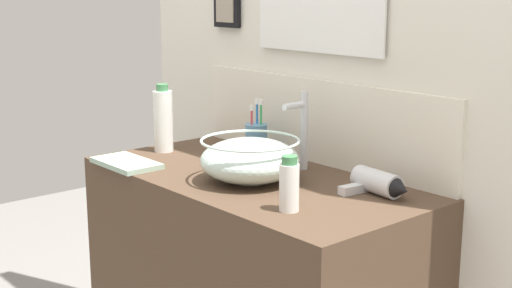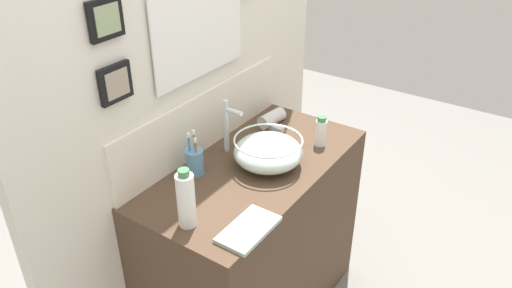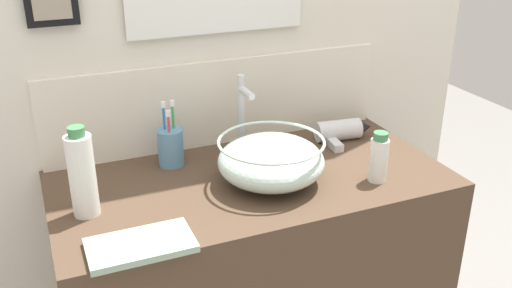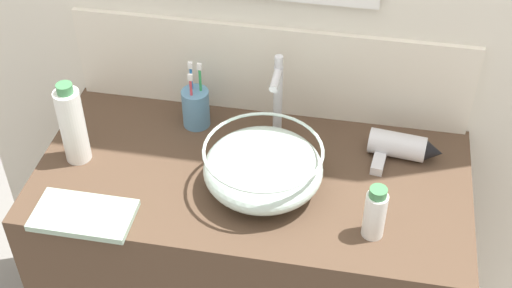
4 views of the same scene
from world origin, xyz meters
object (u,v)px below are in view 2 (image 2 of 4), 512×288
faucet (228,124)px  hand_towel (249,229)px  lotion_bottle (321,132)px  glass_bowl_sink (268,152)px  shampoo_bottle (186,199)px  hair_drier (274,118)px  toothbrush_cup (195,162)px

faucet → hand_towel: bearing=-135.9°
faucet → hand_towel: (-0.39, -0.38, -0.13)m
lotion_bottle → hand_towel: size_ratio=0.60×
hand_towel → glass_bowl_sink: bearing=23.9°
glass_bowl_sink → hand_towel: glass_bowl_sink is taller
lotion_bottle → shampoo_bottle: bearing=170.5°
glass_bowl_sink → hair_drier: glass_bowl_sink is taller
lotion_bottle → faucet: bearing=131.3°
toothbrush_cup → hair_drier: bearing=-3.6°
lotion_bottle → hand_towel: lotion_bottle is taller
hair_drier → lotion_bottle: 0.29m
hair_drier → hand_towel: 0.80m
shampoo_bottle → hand_towel: bearing=-66.0°
hair_drier → glass_bowl_sink: bearing=-151.6°
shampoo_bottle → hand_towel: (0.09, -0.20, -0.10)m
glass_bowl_sink → shampoo_bottle: shampoo_bottle is taller
glass_bowl_sink → toothbrush_cup: size_ratio=1.50×
lotion_bottle → hand_towel: (-0.67, -0.07, -0.06)m
toothbrush_cup → hand_towel: bearing=-114.3°
glass_bowl_sink → faucet: faucet is taller
hair_drier → lotion_bottle: lotion_bottle is taller
hair_drier → shampoo_bottle: shampoo_bottle is taller
faucet → shampoo_bottle: 0.52m
toothbrush_cup → shampoo_bottle: shampoo_bottle is taller
lotion_bottle → toothbrush_cup: bearing=147.4°
shampoo_bottle → faucet: bearing=20.8°
faucet → shampoo_bottle: (-0.48, -0.18, -0.03)m
glass_bowl_sink → shampoo_bottle: bearing=177.2°
glass_bowl_sink → lotion_bottle: (0.27, -0.10, 0.00)m
toothbrush_cup → lotion_bottle: (0.49, -0.31, 0.01)m
faucet → lotion_bottle: bearing=-48.7°
toothbrush_cup → lotion_bottle: 0.58m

